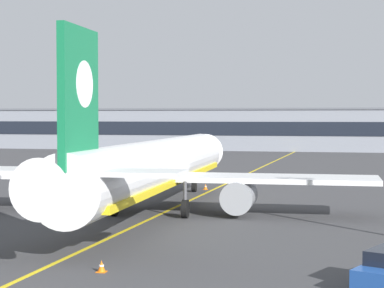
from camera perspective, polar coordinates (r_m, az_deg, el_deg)
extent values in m
plane|color=#3D3D3F|center=(37.01, -7.59, -8.82)|extent=(400.00, 400.00, 0.00)
cube|color=yellow|center=(65.67, 1.54, -3.92)|extent=(6.46, 179.90, 0.01)
cylinder|color=white|center=(50.52, -3.00, -1.81)|extent=(4.68, 36.08, 3.80)
cone|color=white|center=(69.35, 0.94, -0.69)|extent=(3.67, 2.69, 3.61)
cone|color=white|center=(32.11, -11.58, -3.51)|extent=(2.92, 2.87, 2.85)
cube|color=gold|center=(50.61, -2.99, -2.99)|extent=(4.53, 33.20, 0.44)
cube|color=black|center=(67.45, 0.65, -0.20)|extent=(2.88, 1.17, 0.60)
cube|color=white|center=(51.17, -2.83, -2.72)|extent=(32.11, 5.58, 0.36)
cylinder|color=gray|center=(52.20, -9.72, -3.99)|extent=(2.39, 3.65, 2.30)
cylinder|color=black|center=(53.93, -9.02, -3.78)|extent=(1.96, 0.23, 1.95)
cylinder|color=gray|center=(49.16, 3.93, -4.35)|extent=(2.39, 3.65, 2.30)
cylinder|color=black|center=(50.99, 4.20, -4.11)|extent=(1.96, 0.23, 1.95)
cube|color=#147042|center=(35.31, -9.36, 3.78)|extent=(0.52, 4.81, 7.20)
cylinder|color=white|center=(35.61, -9.20, 4.92)|extent=(0.50, 2.41, 2.40)
cube|color=white|center=(34.84, -9.67, -2.29)|extent=(11.06, 3.07, 0.24)
cylinder|color=#4C4C51|center=(64.79, 0.18, -2.69)|extent=(0.24, 0.24, 1.60)
cylinder|color=black|center=(64.88, 0.18, -3.59)|extent=(0.42, 0.91, 0.90)
cylinder|color=#4C4C51|center=(49.48, -6.49, -3.91)|extent=(0.24, 0.24, 1.60)
cylinder|color=black|center=(49.61, -6.48, -5.21)|extent=(0.43, 1.31, 1.30)
cylinder|color=#4C4C51|center=(48.15, -0.57, -4.07)|extent=(0.24, 0.24, 1.60)
cylinder|color=black|center=(48.29, -0.57, -5.40)|extent=(0.43, 1.31, 1.30)
cylinder|color=black|center=(31.81, 15.60, -10.13)|extent=(0.46, 0.67, 0.64)
cylinder|color=black|center=(29.00, 13.39, -11.33)|extent=(0.46, 0.67, 0.64)
cone|color=orange|center=(66.97, 1.12, -3.56)|extent=(0.36, 0.36, 0.55)
cylinder|color=white|center=(66.97, 1.12, -3.54)|extent=(0.23, 0.23, 0.07)
cube|color=orange|center=(67.00, 1.12, -3.78)|extent=(0.44, 0.44, 0.03)
cone|color=orange|center=(32.17, -7.52, -10.01)|extent=(0.36, 0.36, 0.55)
cylinder|color=white|center=(32.16, -7.52, -9.96)|extent=(0.23, 0.23, 0.07)
cube|color=orange|center=(32.22, -7.52, -10.46)|extent=(0.44, 0.44, 0.03)
cube|color=gray|center=(146.16, 4.66, 1.17)|extent=(125.71, 12.00, 8.44)
cube|color=black|center=(140.17, 4.31, 1.28)|extent=(120.69, 0.12, 2.80)
cube|color=#595C63|center=(146.14, 4.66, 2.90)|extent=(126.11, 12.40, 0.40)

